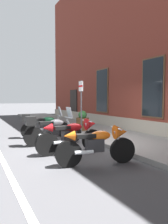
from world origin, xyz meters
The scene contains 9 objects.
ground_plane centered at (0.00, 0.00, 0.00)m, with size 140.00×140.00×0.00m, color #38383A.
sidewalk centered at (0.00, 1.41, 0.07)m, with size 29.18×2.82×0.14m, color slate.
lane_stripe centered at (0.00, -3.20, 0.00)m, with size 29.18×0.12×0.01m, color silver.
motorcycle_green_touring centered at (-2.12, -1.26, 0.54)m, with size 0.78×2.06×1.30m.
motorcycle_silver_touring centered at (-0.66, -1.43, 0.55)m, with size 0.62×2.13×1.33m.
motorcycle_red_sport centered at (0.72, -1.21, 0.56)m, with size 0.62×2.15×1.03m.
motorcycle_orange_sport centered at (2.07, -1.12, 0.54)m, with size 0.71×2.03×0.98m.
parking_sign centered at (-1.77, 0.35, 1.63)m, with size 0.36×0.07×2.30m.
barrel_planter centered at (-2.43, 0.76, 0.53)m, with size 0.64×0.64×0.93m.
Camera 1 is at (6.42, -3.87, 1.64)m, focal length 33.68 mm.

